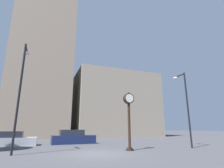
{
  "coord_description": "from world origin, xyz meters",
  "views": [
    {
      "loc": [
        -3.43,
        -11.59,
        1.59
      ],
      "look_at": [
        5.18,
        10.8,
        7.7
      ],
      "focal_mm": 28.0,
      "sensor_mm": 36.0,
      "label": 1
    }
  ],
  "objects_px": {
    "car_navy": "(73,138)",
    "car_silver": "(9,140)",
    "street_clock": "(129,112)",
    "street_lamp_left": "(22,80)",
    "street_lamp_right": "(184,97)"
  },
  "relations": [
    {
      "from": "car_silver",
      "to": "street_lamp_right",
      "type": "height_order",
      "value": "street_lamp_right"
    },
    {
      "from": "car_silver",
      "to": "car_navy",
      "type": "relative_size",
      "value": 1.01
    },
    {
      "from": "street_clock",
      "to": "car_silver",
      "type": "height_order",
      "value": "street_clock"
    },
    {
      "from": "car_navy",
      "to": "street_lamp_right",
      "type": "relative_size",
      "value": 0.7
    },
    {
      "from": "car_silver",
      "to": "street_lamp_left",
      "type": "distance_m",
      "value": 7.74
    },
    {
      "from": "street_lamp_left",
      "to": "street_lamp_right",
      "type": "bearing_deg",
      "value": -2.98
    },
    {
      "from": "car_silver",
      "to": "car_navy",
      "type": "bearing_deg",
      "value": 3.0
    },
    {
      "from": "car_silver",
      "to": "street_clock",
      "type": "bearing_deg",
      "value": -38.37
    },
    {
      "from": "street_clock",
      "to": "street_lamp_right",
      "type": "distance_m",
      "value": 5.85
    },
    {
      "from": "street_clock",
      "to": "car_navy",
      "type": "relative_size",
      "value": 0.96
    },
    {
      "from": "street_lamp_right",
      "to": "street_clock",
      "type": "bearing_deg",
      "value": -179.47
    },
    {
      "from": "car_navy",
      "to": "street_lamp_right",
      "type": "xyz_separation_m",
      "value": [
        8.68,
        -7.36,
        3.75
      ]
    },
    {
      "from": "street_clock",
      "to": "car_navy",
      "type": "bearing_deg",
      "value": 112.31
    },
    {
      "from": "car_navy",
      "to": "street_lamp_left",
      "type": "height_order",
      "value": "street_lamp_left"
    },
    {
      "from": "car_navy",
      "to": "car_silver",
      "type": "bearing_deg",
      "value": -178.96
    }
  ]
}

